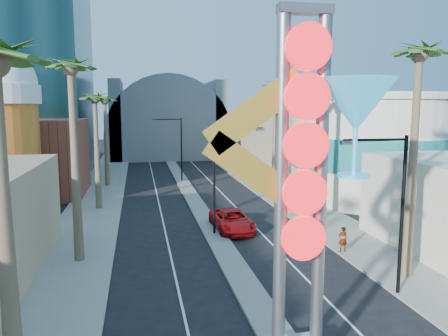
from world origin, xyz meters
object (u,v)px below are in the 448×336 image
Objects in this scene: pedestrian_a at (343,239)px; red_pickup at (232,220)px; pedestrian_b at (304,209)px; neon_sign at (325,168)px.

red_pickup is at bearing -45.96° from pedestrian_a.
pedestrian_b is (0.49, 7.95, 0.07)m from pedestrian_a.
pedestrian_a is at bearing -51.80° from red_pickup.
neon_sign reaches higher than pedestrian_a.
neon_sign is 14.48m from pedestrian_a.
pedestrian_a is at bearing 60.14° from neon_sign.
neon_sign is at bearing 62.95° from pedestrian_a.
pedestrian_b is (6.98, 19.25, -6.27)m from neon_sign.
red_pickup is 3.18× the size of pedestrian_b.
pedestrian_b reaches higher than red_pickup.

